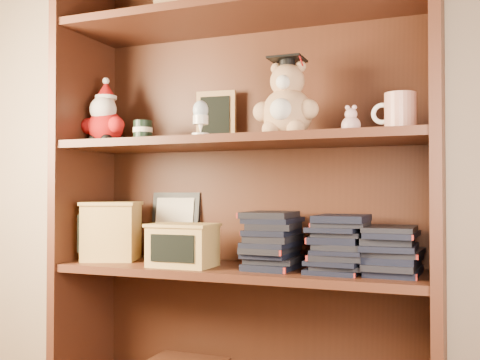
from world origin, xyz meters
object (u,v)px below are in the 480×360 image
Objects in this scene: teacher_mug at (399,113)px; treats_box at (112,230)px; grad_teddy_bear at (287,106)px; bookcase at (245,193)px.

teacher_mug is 1.02m from treats_box.
grad_teddy_bear is 1.06× the size of treats_box.
bookcase reaches higher than teacher_mug.
bookcase is 0.54m from teacher_mug.
teacher_mug is at bearing 1.30° from grad_teddy_bear.
treats_box is (-0.96, -0.00, -0.35)m from teacher_mug.
grad_teddy_bear is at bearing -20.28° from bookcase.
bookcase is at bearing 6.24° from treats_box.
treats_box is at bearing -179.95° from teacher_mug.
grad_teddy_bear is (0.16, -0.06, 0.26)m from bookcase.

